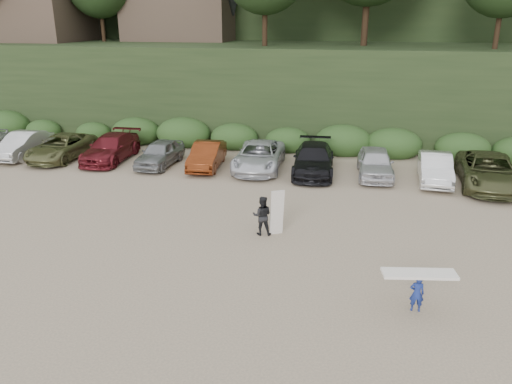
# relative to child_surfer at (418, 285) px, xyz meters

# --- Properties ---
(ground) EXTENTS (120.00, 120.00, 0.00)m
(ground) POSITION_rel_child_surfer_xyz_m (-3.97, 2.34, -0.83)
(ground) COLOR tan
(ground) RESTS_ON ground
(parked_cars) EXTENTS (34.11, 6.15, 1.57)m
(parked_cars) POSITION_rel_child_surfer_xyz_m (-7.10, 12.32, -0.09)
(parked_cars) COLOR #B6B6BB
(parked_cars) RESTS_ON ground
(child_surfer) EXTENTS (2.10, 0.90, 1.22)m
(child_surfer) POSITION_rel_child_surfer_xyz_m (0.00, 0.00, 0.00)
(child_surfer) COLOR navy
(child_surfer) RESTS_ON ground
(adult_surfer) EXTENTS (1.25, 0.68, 1.81)m
(adult_surfer) POSITION_rel_child_surfer_xyz_m (-5.22, 4.26, -0.05)
(adult_surfer) COLOR black
(adult_surfer) RESTS_ON ground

